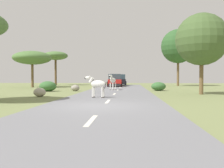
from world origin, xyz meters
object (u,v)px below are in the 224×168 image
(zebra_1, at_px, (97,84))
(rock_0, at_px, (75,88))
(tree_4, at_px, (178,46))
(tree_0, at_px, (202,40))
(zebra_0, at_px, (113,81))
(car_0, at_px, (114,81))
(tree_1, at_px, (56,56))
(tree_5, at_px, (32,58))
(car_1, at_px, (120,80))
(rock_1, at_px, (40,92))
(bush_1, at_px, (48,86))
(bush_0, at_px, (159,86))

(zebra_1, relative_size, rock_0, 1.80)
(tree_4, bearing_deg, tree_0, -95.47)
(zebra_0, distance_m, car_0, 9.65)
(tree_0, height_order, tree_1, tree_0)
(tree_5, bearing_deg, car_1, 34.65)
(car_1, bearing_deg, rock_1, -102.91)
(rock_0, distance_m, rock_1, 7.19)
(zebra_0, distance_m, zebra_1, 9.57)
(tree_4, bearing_deg, tree_5, -160.92)
(zebra_0, distance_m, tree_5, 13.37)
(zebra_1, bearing_deg, tree_5, 48.07)
(zebra_0, height_order, tree_1, tree_1)
(tree_1, height_order, tree_5, tree_1)
(bush_1, distance_m, rock_1, 6.60)
(tree_0, distance_m, rock_1, 12.87)
(zebra_1, distance_m, rock_0, 8.83)
(bush_0, distance_m, rock_0, 8.24)
(rock_1, bearing_deg, tree_4, 58.58)
(car_0, relative_size, bush_0, 3.10)
(tree_0, relative_size, tree_5, 1.26)
(tree_0, height_order, rock_1, tree_0)
(bush_0, xyz_separation_m, rock_0, (-8.15, -1.21, -0.13))
(car_0, bearing_deg, bush_0, 113.13)
(car_1, bearing_deg, zebra_1, -92.76)
(tree_5, bearing_deg, tree_4, 19.08)
(tree_5, height_order, bush_1, tree_5)
(car_0, bearing_deg, rock_1, 73.22)
(zebra_0, bearing_deg, zebra_1, 104.80)
(zebra_0, distance_m, tree_4, 17.45)
(tree_1, bearing_deg, zebra_1, -68.18)
(bush_1, bearing_deg, tree_1, 104.12)
(tree_4, bearing_deg, zebra_1, -112.10)
(tree_0, distance_m, bush_1, 14.28)
(tree_4, distance_m, bush_1, 22.76)
(car_0, distance_m, tree_4, 11.70)
(car_1, distance_m, tree_4, 10.39)
(rock_0, bearing_deg, car_0, 73.84)
(zebra_0, height_order, rock_1, zebra_0)
(rock_1, bearing_deg, tree_5, 112.89)
(tree_1, relative_size, rock_0, 6.76)
(bush_1, bearing_deg, tree_0, -14.09)
(tree_0, bearing_deg, zebra_0, 143.62)
(tree_5, bearing_deg, zebra_0, -32.24)
(tree_0, bearing_deg, car_0, 117.09)
(bush_0, bearing_deg, zebra_0, 178.30)
(car_1, relative_size, tree_4, 0.50)
(zebra_0, distance_m, car_1, 14.75)
(tree_0, height_order, bush_0, tree_0)
(zebra_0, relative_size, rock_0, 1.98)
(car_1, xyz_separation_m, tree_1, (-10.72, 0.97, 3.99))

